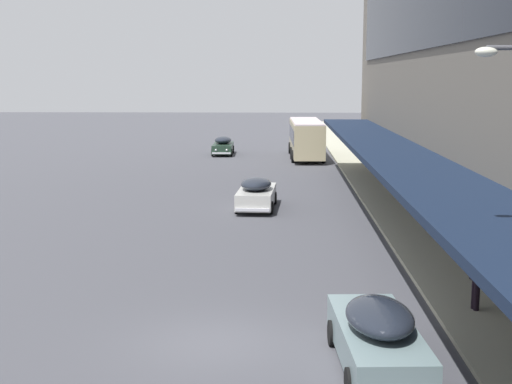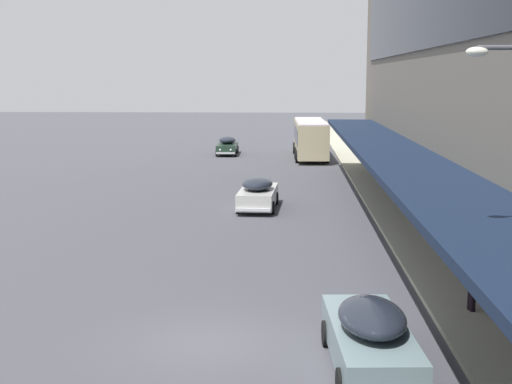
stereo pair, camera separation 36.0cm
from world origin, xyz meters
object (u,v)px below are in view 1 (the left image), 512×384
(transit_bus_kerbside_front, at_px, (306,137))
(sedan_second_near, at_px, (256,193))
(pedestrian_at_kerb, at_px, (477,274))
(sedan_far_back, at_px, (223,146))
(sedan_oncoming_rear, at_px, (377,336))

(transit_bus_kerbside_front, bearing_deg, sedan_second_near, -98.10)
(sedan_second_near, height_order, pedestrian_at_kerb, pedestrian_at_kerb)
(transit_bus_kerbside_front, distance_m, sedan_far_back, 7.67)
(sedan_oncoming_rear, height_order, sedan_second_near, sedan_oncoming_rear)
(transit_bus_kerbside_front, xyz_separation_m, sedan_oncoming_rear, (0.14, -43.63, -0.98))
(sedan_oncoming_rear, height_order, sedan_far_back, sedan_oncoming_rear)
(transit_bus_kerbside_front, distance_m, sedan_second_near, 23.67)
(sedan_far_back, relative_size, sedan_second_near, 0.99)
(sedan_far_back, xyz_separation_m, pedestrian_at_kerb, (10.59, -42.22, 0.41))
(sedan_far_back, bearing_deg, pedestrian_at_kerb, -75.92)
(sedan_far_back, height_order, sedan_second_near, sedan_second_near)
(sedan_oncoming_rear, bearing_deg, sedan_second_near, 99.74)
(transit_bus_kerbside_front, xyz_separation_m, sedan_second_near, (-3.33, -23.41, -1.00))
(sedan_oncoming_rear, distance_m, sedan_second_near, 20.51)
(transit_bus_kerbside_front, bearing_deg, sedan_far_back, 160.27)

